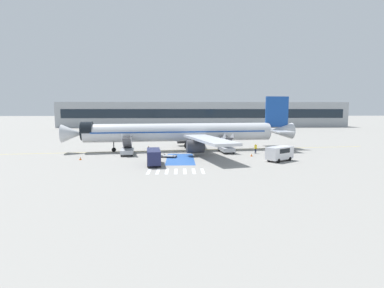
{
  "coord_description": "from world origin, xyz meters",
  "views": [
    {
      "loc": [
        -1.3,
        -59.0,
        8.3
      ],
      "look_at": [
        0.95,
        -3.06,
        1.71
      ],
      "focal_mm": 28.0,
      "sensor_mm": 36.0,
      "label": 1
    }
  ],
  "objects": [
    {
      "name": "traffic_cone_1",
      "position": [
        11.25,
        -7.49,
        0.23
      ],
      "size": [
        0.42,
        0.42,
        0.47
      ],
      "color": "orange",
      "rests_on": "ground_plane"
    },
    {
      "name": "apron_leadline_yellow",
      "position": [
        -1.28,
        0.58,
        0.0
      ],
      "size": [
        80.48,
        9.92,
        0.01
      ],
      "primitive_type": "cube",
      "rotation": [
        0.0,
        0.0,
        1.69
      ],
      "color": "gold",
      "rests_on": "ground_plane"
    },
    {
      "name": "baggage_cart",
      "position": [
        -3.24,
        -8.0,
        0.26
      ],
      "size": [
        2.94,
        2.25,
        0.87
      ],
      "rotation": [
        0.0,
        0.0,
        1.25
      ],
      "color": "gray",
      "rests_on": "ground_plane"
    },
    {
      "name": "apron_walkway_bar_3",
      "position": [
        -1.88,
        -19.7,
        0.0
      ],
      "size": [
        0.44,
        3.6,
        0.01
      ],
      "primitive_type": "cube",
      "color": "silver",
      "rests_on": "ground_plane"
    },
    {
      "name": "apron_walkway_bar_2",
      "position": [
        -3.08,
        -19.7,
        0.0
      ],
      "size": [
        0.44,
        3.6,
        0.01
      ],
      "primitive_type": "cube",
      "color": "silver",
      "rests_on": "ground_plane"
    },
    {
      "name": "apron_stand_patch_blue",
      "position": [
        -1.28,
        -9.78,
        0.0
      ],
      "size": [
        4.57,
        11.57,
        0.01
      ],
      "primitive_type": "cube",
      "color": "#2856A8",
      "rests_on": "ground_plane"
    },
    {
      "name": "service_van_0",
      "position": [
        -5.23,
        -14.88,
        1.36
      ],
      "size": [
        2.53,
        5.75,
        2.29
      ],
      "rotation": [
        0.0,
        0.0,
        3.25
      ],
      "color": "#1E234C",
      "rests_on": "ground_plane"
    },
    {
      "name": "boarding_stairs_forward",
      "position": [
        -10.87,
        -4.93,
        0.99
      ],
      "size": [
        2.76,
        5.42,
        4.01
      ],
      "rotation": [
        0.0,
        0.0,
        0.12
      ],
      "color": "#ADB2BA",
      "rests_on": "ground_plane"
    },
    {
      "name": "service_van_1",
      "position": [
        14.58,
        -12.35,
        1.37
      ],
      "size": [
        5.02,
        4.37,
        2.3
      ],
      "rotation": [
        0.0,
        0.0,
        2.18
      ],
      "color": "silver",
      "rests_on": "ground_plane"
    },
    {
      "name": "ground_crew_1",
      "position": [
        -6.9,
        -6.01,
        0.97
      ],
      "size": [
        0.44,
        0.24,
        1.7
      ],
      "rotation": [
        0.0,
        0.0,
        3.17
      ],
      "color": "#191E38",
      "rests_on": "ground_plane"
    },
    {
      "name": "apron_walkway_bar_0",
      "position": [
        -5.48,
        -19.7,
        0.0
      ],
      "size": [
        0.44,
        3.6,
        0.01
      ],
      "primitive_type": "cube",
      "color": "silver",
      "rests_on": "ground_plane"
    },
    {
      "name": "apron_walkway_bar_6",
      "position": [
        1.72,
        -19.7,
        0.0
      ],
      "size": [
        0.44,
        3.6,
        0.01
      ],
      "primitive_type": "cube",
      "color": "silver",
      "rests_on": "ground_plane"
    },
    {
      "name": "apron_walkway_bar_1",
      "position": [
        -4.28,
        -19.7,
        0.0
      ],
      "size": [
        0.44,
        3.6,
        0.01
      ],
      "primitive_type": "cube",
      "color": "silver",
      "rests_on": "ground_plane"
    },
    {
      "name": "airliner",
      "position": [
        -0.54,
        0.67,
        3.6
      ],
      "size": [
        46.34,
        36.61,
        10.87
      ],
      "rotation": [
        0.0,
        0.0,
        1.69
      ],
      "color": "silver",
      "rests_on": "ground_plane"
    },
    {
      "name": "apron_walkway_bar_5",
      "position": [
        0.52,
        -19.7,
        0.0
      ],
      "size": [
        0.44,
        3.6,
        0.01
      ],
      "primitive_type": "cube",
      "color": "silver",
      "rests_on": "ground_plane"
    },
    {
      "name": "fuel_tanker",
      "position": [
        4.56,
        28.06,
        1.88
      ],
      "size": [
        10.01,
        3.39,
        3.69
      ],
      "rotation": [
        0.0,
        0.0,
        -1.48
      ],
      "color": "#38383D",
      "rests_on": "ground_plane"
    },
    {
      "name": "apron_walkway_bar_4",
      "position": [
        -0.68,
        -19.7,
        0.0
      ],
      "size": [
        0.44,
        3.6,
        0.01
      ],
      "primitive_type": "cube",
      "color": "silver",
      "rests_on": "ground_plane"
    },
    {
      "name": "terminal_building",
      "position": [
        9.57,
        80.29,
        5.65
      ],
      "size": [
        131.19,
        12.1,
        11.29
      ],
      "color": "#9EA3A8",
      "rests_on": "ground_plane"
    },
    {
      "name": "boarding_stairs_aft",
      "position": [
        7.51,
        -2.71,
        0.97
      ],
      "size": [
        2.76,
        5.42,
        3.87
      ],
      "rotation": [
        0.0,
        0.0,
        0.12
      ],
      "color": "#ADB2BA",
      "rests_on": "ground_plane"
    },
    {
      "name": "traffic_cone_0",
      "position": [
        -17.63,
        -9.96,
        0.24
      ],
      "size": [
        0.42,
        0.42,
        0.47
      ],
      "color": "orange",
      "rests_on": "ground_plane"
    },
    {
      "name": "ground_crew_0",
      "position": [
        12.84,
        -4.06,
        1.05
      ],
      "size": [
        0.44,
        0.25,
        1.82
      ],
      "rotation": [
        0.0,
        0.0,
        6.23
      ],
      "color": "#191E38",
      "rests_on": "ground_plane"
    },
    {
      "name": "ground_crew_2",
      "position": [
        3.23,
        -1.79,
        0.92
      ],
      "size": [
        0.45,
        0.28,
        1.61
      ],
      "rotation": [
        0.0,
        0.0,
        0.12
      ],
      "color": "#191E38",
      "rests_on": "ground_plane"
    },
    {
      "name": "ground_plane",
      "position": [
        0.0,
        0.0,
        0.0
      ],
      "size": [
        600.0,
        600.0,
        0.0
      ],
      "primitive_type": "plane",
      "color": "gray"
    }
  ]
}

